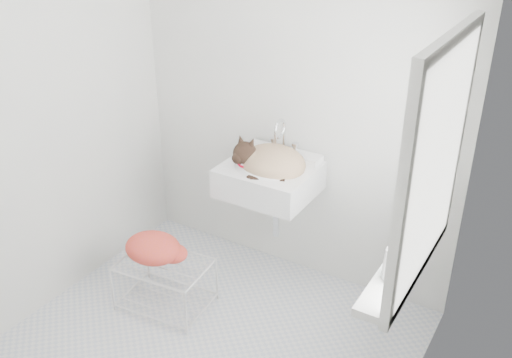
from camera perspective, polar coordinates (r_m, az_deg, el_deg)
The scene contains 15 objects.
floor at distance 3.47m, azimuth -4.91°, elevation -16.26°, with size 2.20×2.00×0.02m, color silver.
back_wall at distance 3.56m, azimuth 3.76°, elevation 8.58°, with size 2.20×0.02×2.50m, color silver.
right_wall at distance 2.34m, azimuth 16.33°, elevation -2.82°, with size 0.02×2.00×2.50m, color silver.
left_wall at distance 3.50m, azimuth -20.65°, elevation 6.56°, with size 0.02×2.00×2.50m, color silver.
window_glass at distance 2.47m, azimuth 17.59°, elevation 1.28°, with size 0.01×0.80×1.00m, color white.
window_frame at distance 2.48m, azimuth 17.26°, elevation 1.36°, with size 0.04×0.90×1.10m, color white.
windowsill at distance 2.74m, azimuth 14.57°, elevation -8.18°, with size 0.16×0.88×0.04m, color white.
sink at distance 3.51m, azimuth 1.32°, elevation 1.28°, with size 0.56×0.49×0.22m, color white.
faucet at distance 3.59m, azimuth 2.78°, elevation 4.36°, with size 0.20×0.14×0.20m, color silver, non-canonical shape.
cat at distance 3.47m, azimuth 1.38°, elevation 1.72°, with size 0.46×0.39×0.27m.
wire_rack at distance 3.69m, azimuth -9.00°, elevation -10.37°, with size 0.53×0.37×0.32m, color silver.
towel at distance 3.63m, azimuth -10.16°, elevation -7.38°, with size 0.37×0.26×0.15m, color #D14C04.
bottle_a at distance 2.59m, azimuth 13.19°, elevation -9.75°, with size 0.07×0.07×0.18m, color silver.
bottle_b at distance 2.70m, azimuth 14.15°, elevation -8.22°, with size 0.07×0.08×0.16m, color teal.
bottle_c at distance 2.84m, azimuth 15.26°, elevation -6.42°, with size 0.13×0.13×0.16m, color silver.
Camera 1 is at (1.54, -2.01, 2.37)m, focal length 40.19 mm.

